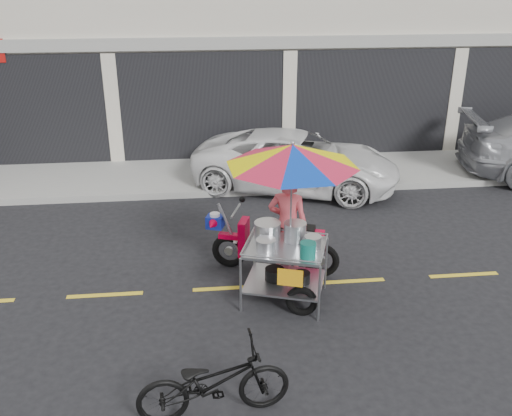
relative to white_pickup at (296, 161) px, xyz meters
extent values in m
plane|color=black|center=(0.13, -4.43, -0.66)|extent=(90.00, 90.00, 0.00)
cube|color=gray|center=(0.13, 1.07, -0.59)|extent=(45.00, 3.00, 0.15)
cube|color=black|center=(0.13, 2.04, 0.79)|extent=(35.28, 0.06, 2.90)
cube|color=gray|center=(0.13, 2.02, 2.44)|extent=(36.00, 0.12, 0.30)
cube|color=gold|center=(0.13, -4.43, -0.66)|extent=(42.00, 0.10, 0.01)
imported|color=white|center=(0.00, 0.00, 0.00)|extent=(5.21, 3.62, 1.32)
imported|color=black|center=(-2.22, -7.25, -0.19)|extent=(1.84, 0.82, 0.94)
torus|color=black|center=(-1.82, -3.69, -0.36)|extent=(0.62, 0.30, 0.61)
torus|color=black|center=(-0.30, -4.20, -0.36)|extent=(0.62, 0.30, 0.61)
cylinder|color=#9EA0A5|center=(-1.82, -3.69, -0.36)|extent=(0.16, 0.11, 0.15)
cylinder|color=#9EA0A5|center=(-0.30, -4.20, -0.36)|extent=(0.16, 0.11, 0.15)
cube|color=#B30025|center=(-1.82, -3.69, -0.07)|extent=(0.37, 0.23, 0.09)
cylinder|color=#9EA0A5|center=(-1.82, -3.69, 0.09)|extent=(0.39, 0.17, 0.86)
cube|color=#B30025|center=(-1.57, -3.78, -0.07)|extent=(0.24, 0.39, 0.64)
cube|color=#B30025|center=(-1.11, -3.93, -0.32)|extent=(0.91, 0.55, 0.09)
cube|color=#B30025|center=(-0.65, -4.08, -0.07)|extent=(0.85, 0.52, 0.43)
cube|color=black|center=(-0.76, -4.05, 0.17)|extent=(0.74, 0.46, 0.11)
cylinder|color=#9EA0A5|center=(-1.70, -3.73, 0.41)|extent=(0.22, 0.57, 0.04)
sphere|color=black|center=(-1.57, -3.55, 0.54)|extent=(0.11, 0.11, 0.11)
cylinder|color=white|center=(-1.70, -3.73, -0.15)|extent=(0.16, 0.16, 0.05)
cube|color=navy|center=(-2.05, -3.62, 0.17)|extent=(0.34, 0.31, 0.21)
cylinder|color=white|center=(-2.05, -3.62, 0.30)|extent=(0.22, 0.22, 0.05)
cone|color=#B30025|center=(-2.10, -3.79, 0.19)|extent=(0.26, 0.28, 0.19)
torus|color=black|center=(-0.84, -5.31, -0.43)|extent=(0.50, 0.26, 0.49)
cylinder|color=#9EA0A5|center=(-1.74, -5.13, -0.21)|extent=(0.05, 0.05, 0.91)
cylinder|color=#9EA0A5|center=(-1.43, -4.22, -0.21)|extent=(0.05, 0.05, 0.91)
cylinder|color=#9EA0A5|center=(-0.62, -5.50, -0.21)|extent=(0.05, 0.05, 0.91)
cylinder|color=#9EA0A5|center=(-0.32, -4.59, -0.21)|extent=(0.05, 0.05, 0.91)
cube|color=#9EA0A5|center=(-1.03, -4.86, -0.34)|extent=(1.42, 1.29, 0.03)
cube|color=#9EA0A5|center=(-1.03, -4.86, 0.25)|extent=(1.42, 1.29, 0.04)
cylinder|color=#9EA0A5|center=(-1.18, -5.31, 0.31)|extent=(1.13, 0.40, 0.03)
cylinder|color=#9EA0A5|center=(-0.87, -4.40, 0.31)|extent=(1.13, 0.40, 0.03)
cylinder|color=#9EA0A5|center=(-1.58, -4.67, 0.31)|extent=(0.33, 0.92, 0.03)
cylinder|color=#9EA0A5|center=(-0.47, -5.04, 0.31)|extent=(0.33, 0.92, 0.03)
cylinder|color=#9EA0A5|center=(-0.87, -4.40, -0.34)|extent=(0.29, 0.78, 0.04)
cylinder|color=#9EA0A5|center=(-0.87, -4.40, 0.19)|extent=(0.29, 0.78, 0.04)
cube|color=orange|center=(-1.04, -5.40, 0.03)|extent=(0.36, 0.14, 0.27)
cylinder|color=#B7B7BC|center=(-1.26, -4.55, 0.40)|extent=(0.52, 0.52, 0.25)
cylinder|color=#B7B7BC|center=(-0.85, -4.67, 0.41)|extent=(0.43, 0.43, 0.28)
cylinder|color=#B7B7BC|center=(-0.62, -4.94, 0.35)|extent=(0.32, 0.32, 0.17)
cylinder|color=#B7B7BC|center=(-1.34, -4.96, 0.35)|extent=(0.37, 0.37, 0.16)
cylinder|color=#116356|center=(-0.75, -5.23, 0.39)|extent=(0.30, 0.30, 0.24)
cylinder|color=black|center=(-1.18, -4.81, -0.23)|extent=(0.38, 0.38, 0.19)
cylinder|color=black|center=(-0.77, -4.94, -0.24)|extent=(0.32, 0.32, 0.17)
cylinder|color=#9EA0A5|center=(-0.94, -4.77, 1.05)|extent=(0.03, 0.03, 1.61)
sphere|color=#9EA0A5|center=(-0.94, -4.77, 1.87)|extent=(0.06, 0.06, 0.06)
imported|color=#CD464F|center=(-0.86, -4.01, 0.25)|extent=(0.76, 0.62, 1.81)
camera|label=1|loc=(-2.30, -12.49, 4.20)|focal=40.00mm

